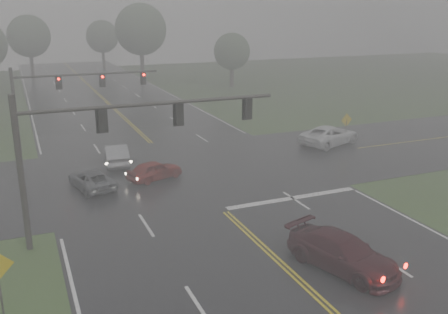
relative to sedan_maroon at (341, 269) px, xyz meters
name	(u,v)px	position (x,y,z in m)	size (l,w,h in m)	color
main_road	(190,180)	(-2.21, 13.70, 0.00)	(18.00, 160.00, 0.02)	black
cross_street	(181,171)	(-2.21, 15.70, 0.00)	(120.00, 14.00, 0.02)	black
stop_bar	(292,198)	(2.29, 8.10, 0.00)	(8.50, 0.50, 0.01)	silver
sedan_maroon	(341,269)	(0.00, 0.00, 0.00)	(2.12, 5.22, 1.52)	black
sedan_red	(155,180)	(-4.36, 14.61, 0.00)	(1.50, 3.72, 1.27)	maroon
sedan_silver	(117,164)	(-6.03, 19.02, 0.00)	(1.57, 4.52, 1.49)	gray
car_grey	(92,189)	(-8.45, 14.46, 0.00)	(1.93, 4.19, 1.16)	#4F5156
pickup_white	(329,144)	(11.38, 17.65, 0.00)	(2.58, 5.60, 1.56)	silver
signal_gantry_near	(106,135)	(-8.54, 7.27, 5.13)	(12.69, 0.32, 7.32)	black
signal_gantry_far	(61,91)	(-8.89, 25.37, 4.61)	(11.46, 0.33, 6.58)	black
sign_diamond_east	(346,124)	(12.52, 17.08, 1.79)	(1.10, 0.14, 2.65)	black
tree_ne_a	(141,29)	(6.79, 62.96, 7.71)	(7.98, 7.98, 11.72)	#322720
tree_n_mid	(29,36)	(-9.30, 72.44, 6.55)	(6.78, 6.78, 9.96)	#322720
tree_e_near	(232,51)	(16.72, 50.16, 5.00)	(5.19, 5.19, 7.62)	#322720
tree_n_far	(102,37)	(3.75, 80.89, 5.81)	(6.02, 6.02, 8.85)	#322720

